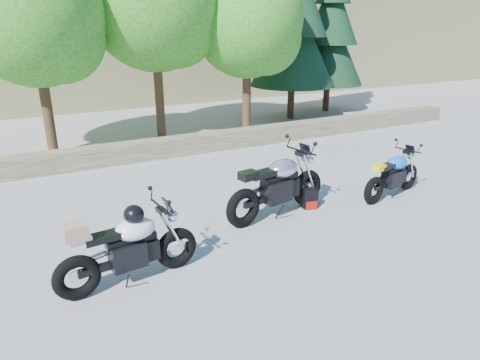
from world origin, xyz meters
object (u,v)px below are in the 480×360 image
silver_bike (278,186)px  backpack (309,199)px  white_bike (128,247)px  blue_bike (393,176)px

silver_bike → backpack: (0.75, -0.01, -0.39)m
silver_bike → white_bike: size_ratio=1.14×
silver_bike → blue_bike: bearing=-17.4°
blue_bike → backpack: size_ratio=4.72×
white_bike → blue_bike: size_ratio=1.11×
blue_bike → backpack: 1.96m
silver_bike → white_bike: bearing=-173.0°
white_bike → silver_bike: bearing=11.7°
silver_bike → white_bike: 3.22m
blue_bike → silver_bike: bearing=161.2°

